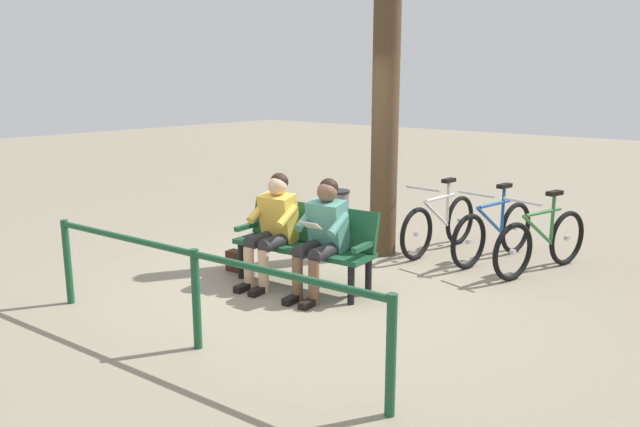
{
  "coord_description": "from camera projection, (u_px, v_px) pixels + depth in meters",
  "views": [
    {
      "loc": [
        -4.1,
        4.73,
        2.18
      ],
      "look_at": [
        0.06,
        -0.32,
        0.75
      ],
      "focal_mm": 34.48,
      "sensor_mm": 36.0,
      "label": 1
    }
  ],
  "objects": [
    {
      "name": "bicycle_silver",
      "position": [
        541.0,
        242.0,
        7.02
      ],
      "size": [
        0.58,
        1.64,
        0.94
      ],
      "rotation": [
        0.0,
        0.0,
        1.31
      ],
      "color": "black",
      "rests_on": "ground"
    },
    {
      "name": "person_companion",
      "position": [
        273.0,
        224.0,
        6.59
      ],
      "size": [
        0.51,
        0.79,
        1.2
      ],
      "rotation": [
        0.0,
        0.0,
        0.09
      ],
      "color": "gold",
      "rests_on": "ground"
    },
    {
      "name": "bench",
      "position": [
        306.0,
        239.0,
        6.58
      ],
      "size": [
        1.64,
        0.62,
        0.87
      ],
      "rotation": [
        0.0,
        0.0,
        0.09
      ],
      "color": "#194C2D",
      "rests_on": "ground"
    },
    {
      "name": "person_reading",
      "position": [
        322.0,
        232.0,
        6.24
      ],
      "size": [
        0.51,
        0.79,
        1.2
      ],
      "rotation": [
        0.0,
        0.0,
        0.09
      ],
      "color": "#4C8C7A",
      "rests_on": "ground"
    },
    {
      "name": "tree_trunk",
      "position": [
        385.0,
        123.0,
        7.5
      ],
      "size": [
        0.33,
        0.33,
        3.32
      ],
      "primitive_type": "cylinder",
      "color": "#4C3823",
      "rests_on": "ground"
    },
    {
      "name": "ground_plane",
      "position": [
        306.0,
        287.0,
        6.57
      ],
      "size": [
        40.0,
        40.0,
        0.0
      ],
      "primitive_type": "plane",
      "color": "gray"
    },
    {
      "name": "railing_fence",
      "position": [
        195.0,
        278.0,
        4.97
      ],
      "size": [
        3.67,
        0.32,
        0.85
      ],
      "rotation": [
        0.0,
        0.0,
        0.07
      ],
      "color": "#194C2D",
      "rests_on": "ground"
    },
    {
      "name": "handbag",
      "position": [
        239.0,
        261.0,
        7.1
      ],
      "size": [
        0.31,
        0.17,
        0.24
      ],
      "primitive_type": "cube",
      "rotation": [
        0.0,
        0.0,
        0.11
      ],
      "color": "#3F1E14",
      "rests_on": "ground"
    },
    {
      "name": "bicycle_black",
      "position": [
        493.0,
        232.0,
        7.48
      ],
      "size": [
        0.48,
        1.67,
        0.94
      ],
      "rotation": [
        0.0,
        0.0,
        1.42
      ],
      "color": "black",
      "rests_on": "ground"
    },
    {
      "name": "litter_bin",
      "position": [
        337.0,
        218.0,
        8.12
      ],
      "size": [
        0.35,
        0.35,
        0.76
      ],
      "color": "slate",
      "rests_on": "ground"
    },
    {
      "name": "bicycle_red",
      "position": [
        439.0,
        224.0,
        7.88
      ],
      "size": [
        0.48,
        1.68,
        0.94
      ],
      "rotation": [
        0.0,
        0.0,
        1.51
      ],
      "color": "black",
      "rests_on": "ground"
    }
  ]
}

